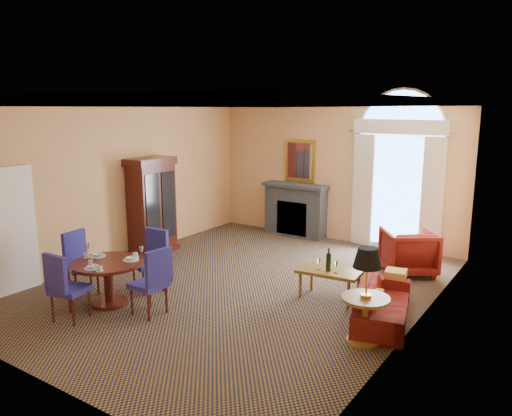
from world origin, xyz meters
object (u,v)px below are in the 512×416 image
Objects in this scene: armchair at (408,252)px; dining_table at (108,273)px; sofa at (383,302)px; coffee_table at (329,272)px; armoire at (152,207)px; side_table at (366,284)px.

dining_table is at bearing 14.37° from armchair.
sofa is at bearing 26.11° from dining_table.
armoire is at bearing 170.22° from coffee_table.
armoire is 2.19× the size of armchair.
armoire is 5.35m from sofa.
armchair is (-0.33, 2.25, 0.16)m from sofa.
coffee_table is (2.79, 2.11, -0.06)m from dining_table.
side_table is at bearing -51.64° from coffee_table.
sofa is 1.00m from side_table.
coffee_table reaches higher than armchair.
coffee_table is 0.82× the size of side_table.
dining_table is 3.97m from side_table.
coffee_table is at bearing 37.09° from dining_table.
armoire is at bearing 121.48° from dining_table.
armoire reaches higher than sofa.
dining_table reaches higher than coffee_table.
coffee_table is at bearing 133.69° from side_table.
armchair is at bearing -6.35° from sofa.
armchair is 0.89× the size of coffee_table.
armoire is 1.94× the size of coffee_table.
sofa is at bearing -19.85° from coffee_table.
side_table is (5.32, -1.42, -0.16)m from armoire.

